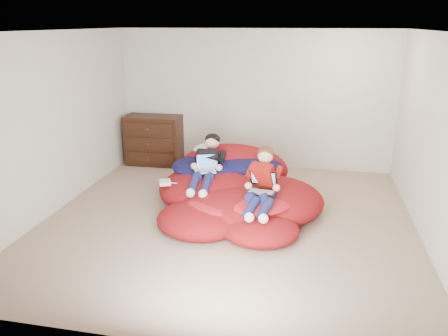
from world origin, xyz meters
TOP-DOWN VIEW (x-y plane):
  - room_shell at (0.00, 0.00)m, footprint 5.10×5.10m
  - dresser at (-1.87, 2.22)m, footprint 1.05×0.59m
  - beanbag_pile at (0.02, 0.40)m, footprint 2.45×2.37m
  - cream_pillow at (-0.55, 1.11)m, footprint 0.47×0.30m
  - older_boy at (-0.40, 0.53)m, footprint 0.32×1.15m
  - younger_boy at (0.47, -0.01)m, footprint 0.41×1.04m
  - laptop_white at (-0.40, 0.41)m, footprint 0.35×0.33m
  - laptop_black at (0.47, -0.05)m, footprint 0.39×0.41m
  - power_adapter at (-0.96, 0.19)m, footprint 0.21×0.21m

SIDE VIEW (x-z plane):
  - room_shell at x=0.00m, z-range -1.17..1.60m
  - beanbag_pile at x=0.02m, z-range -0.18..0.69m
  - power_adapter at x=-0.96m, z-range 0.39..0.45m
  - dresser at x=-1.87m, z-range 0.00..0.93m
  - laptop_black at x=0.47m, z-range 0.44..0.69m
  - cream_pillow at x=-0.55m, z-range 0.47..0.77m
  - laptop_white at x=-0.40m, z-range 0.51..0.73m
  - younger_boy at x=0.47m, z-range 0.27..0.99m
  - older_boy at x=-0.40m, z-range 0.33..0.98m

